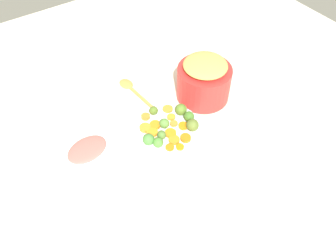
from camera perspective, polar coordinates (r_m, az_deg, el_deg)
tabletop at (r=1.27m, az=0.81°, el=-3.82°), size 2.40×2.40×0.02m
serving_bowl_carrots at (r=1.22m, az=-0.00°, el=-1.97°), size 0.23×0.23×0.11m
metal_pot at (r=1.41m, az=5.97°, el=7.19°), size 0.22×0.22×0.14m
stuffing_mound at (r=1.35m, az=6.27°, el=10.07°), size 0.18×0.18×0.04m
carrot_slice_0 at (r=1.18m, az=-3.84°, el=-0.30°), size 0.05×0.05×0.01m
carrot_slice_1 at (r=1.21m, az=0.55°, el=1.52°), size 0.04×0.04×0.01m
carrot_slice_2 at (r=1.18m, az=-2.17°, el=0.16°), size 0.04×0.04×0.01m
carrot_slice_3 at (r=1.18m, az=2.58°, el=0.02°), size 0.04×0.04×0.01m
carrot_slice_4 at (r=1.12m, az=0.31°, el=-3.60°), size 0.04×0.04×0.01m
carrot_slice_5 at (r=1.14m, az=1.02°, el=-2.34°), size 0.04×0.04×0.01m
carrot_slice_6 at (r=1.24m, az=-0.05°, el=2.89°), size 0.05×0.05×0.01m
carrot_slice_7 at (r=1.16m, az=-2.62°, el=-1.06°), size 0.04×0.04×0.01m
carrot_slice_8 at (r=1.19m, az=0.98°, el=0.41°), size 0.04×0.04×0.01m
carrot_slice_9 at (r=1.21m, az=-3.77°, el=1.57°), size 0.04×0.04×0.01m
carrot_slice_10 at (r=1.12m, az=2.01°, el=-3.52°), size 0.04×0.04×0.01m
carrot_slice_11 at (r=1.16m, az=0.45°, el=-1.21°), size 0.05×0.05×0.01m
carrot_slice_12 at (r=1.15m, az=2.96°, el=-2.03°), size 0.05×0.05×0.01m
brussels_sprout_0 at (r=1.17m, az=-0.63°, el=0.43°), size 0.04×0.04×0.04m
brussels_sprout_1 at (r=1.20m, az=3.51°, el=1.63°), size 0.04×0.04×0.04m
brussels_sprout_2 at (r=1.12m, az=-3.27°, el=-2.26°), size 0.04×0.04×0.04m
brussels_sprout_3 at (r=1.14m, az=-1.07°, el=-1.52°), size 0.03×0.03×0.03m
brussels_sprout_4 at (r=1.16m, az=4.11°, el=0.15°), size 0.04×0.04×0.04m
brussels_sprout_5 at (r=1.21m, az=2.17°, el=2.76°), size 0.04×0.04×0.04m
brussels_sprout_6 at (r=1.12m, az=-1.66°, el=-2.78°), size 0.03×0.03×0.03m
brussels_sprout_7 at (r=1.22m, az=-2.43°, el=2.59°), size 0.03×0.03×0.03m
wooden_spoon at (r=1.48m, az=-6.07°, el=6.19°), size 0.28×0.06×0.01m
ham_plate at (r=1.28m, az=-13.64°, el=-4.26°), size 0.25×0.25×0.01m
ham_slice_main at (r=1.27m, az=-13.39°, el=-3.81°), size 0.13×0.17×0.02m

